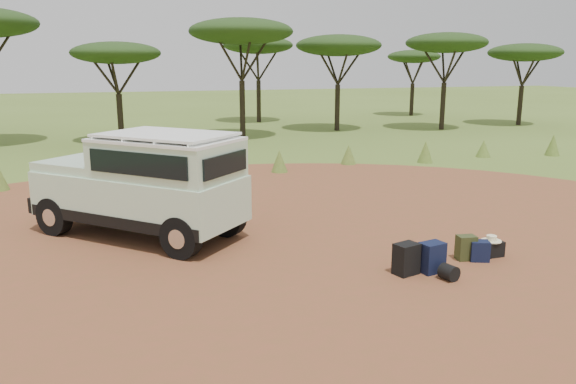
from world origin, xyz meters
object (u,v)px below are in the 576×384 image
object	(u,v)px
backpack_black	(406,259)
backpack_navy	(432,258)
duffel_navy	(479,251)
backpack_olive	(466,248)
safari_vehicle	(144,187)
hard_case	(491,249)
walking_staff	(171,212)

from	to	relation	value
backpack_black	backpack_navy	world-z (taller)	backpack_black
backpack_navy	duffel_navy	distance (m)	1.25
backpack_black	backpack_olive	world-z (taller)	backpack_black
safari_vehicle	backpack_black	distance (m)	5.87
backpack_olive	hard_case	xyz separation A→B (m)	(0.60, 0.02, -0.09)
walking_staff	backpack_black	world-z (taller)	walking_staff
duffel_navy	backpack_black	bearing A→B (deg)	-151.90
backpack_black	backpack_olive	size ratio (longest dim) A/B	1.19
walking_staff	duffel_navy	distance (m)	6.19
backpack_olive	duffel_navy	size ratio (longest dim) A/B	1.22
duffel_navy	backpack_navy	bearing A→B (deg)	-146.71
safari_vehicle	walking_staff	xyz separation A→B (m)	(0.43, -1.18, -0.32)
walking_staff	backpack_olive	world-z (taller)	walking_staff
backpack_black	duffel_navy	bearing A→B (deg)	-9.55
safari_vehicle	backpack_olive	xyz separation A→B (m)	(5.83, -3.58, -0.89)
duffel_navy	walking_staff	bearing A→B (deg)	177.83
backpack_olive	hard_case	distance (m)	0.61
backpack_olive	safari_vehicle	bearing A→B (deg)	157.12
backpack_black	walking_staff	bearing A→B (deg)	129.54
backpack_black	duffel_navy	world-z (taller)	backpack_black
backpack_navy	hard_case	xyz separation A→B (m)	(1.62, 0.40, -0.13)
hard_case	backpack_black	bearing A→B (deg)	-172.91
safari_vehicle	hard_case	size ratio (longest dim) A/B	10.51
hard_case	walking_staff	bearing A→B (deg)	156.49
backpack_olive	hard_case	world-z (taller)	backpack_olive
backpack_olive	duffel_navy	xyz separation A→B (m)	(0.21, -0.13, -0.04)
duffel_navy	hard_case	size ratio (longest dim) A/B	0.90
safari_vehicle	walking_staff	bearing A→B (deg)	-24.79
backpack_navy	hard_case	size ratio (longest dim) A/B	1.28
walking_staff	backpack_black	distance (m)	4.77
duffel_navy	backpack_olive	bearing A→B (deg)	169.69
backpack_black	duffel_navy	xyz separation A→B (m)	(1.73, 0.18, -0.09)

